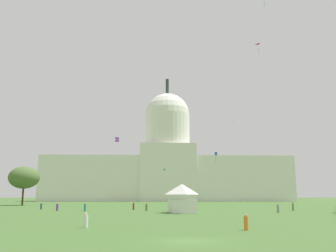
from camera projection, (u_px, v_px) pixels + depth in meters
name	position (u px, v px, depth m)	size (l,w,h in m)	color
ground_plane	(188.00, 241.00, 25.89)	(800.00, 800.00, 0.00)	#42662D
capitol_building	(167.00, 166.00, 193.36)	(130.02, 28.06, 67.53)	silver
event_tent	(182.00, 198.00, 66.69)	(5.30, 7.19, 5.29)	white
tree_west_far	(24.00, 178.00, 115.01)	(12.95, 12.85, 12.27)	#42301E
person_olive_near_tent	(293.00, 207.00, 75.38)	(0.49, 0.49, 1.76)	olive
person_olive_lawn_far_right	(146.00, 207.00, 75.23)	(0.61, 0.61, 1.55)	olive
person_purple_front_right	(57.00, 207.00, 74.71)	(0.52, 0.52, 1.64)	#703D93
person_teal_front_center	(85.00, 208.00, 72.88)	(0.56, 0.56, 1.64)	#1E757A
person_maroon_aisle_center	(172.00, 207.00, 75.62)	(0.54, 0.54, 1.76)	maroon
person_maroon_near_tree_west	(133.00, 206.00, 79.55)	(0.54, 0.54, 1.64)	maroon
person_navy_back_right	(41.00, 206.00, 82.51)	(0.45, 0.45, 1.46)	navy
person_white_mid_left	(86.00, 221.00, 36.44)	(0.55, 0.55, 1.50)	silver
person_grey_deep_crowd	(278.00, 209.00, 66.47)	(0.55, 0.55, 1.64)	gray
person_orange_mid_center	(246.00, 223.00, 33.87)	(0.54, 0.54, 1.52)	orange
kite_green_low	(164.00, 169.00, 165.71)	(0.98, 0.91, 1.00)	green
kite_blue_mid	(216.00, 154.00, 144.88)	(1.00, 0.76, 4.37)	blue
kite_violet_low	(117.00, 140.00, 82.02)	(0.87, 0.84, 0.99)	purple
kite_yellow_mid	(240.00, 122.00, 151.32)	(1.37, 1.05, 0.27)	yellow
kite_magenta_high	(259.00, 47.00, 108.43)	(1.55, 1.70, 3.04)	#D1339E
kite_lime_low	(194.00, 164.00, 144.37)	(0.92, 1.61, 2.82)	#8CD133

